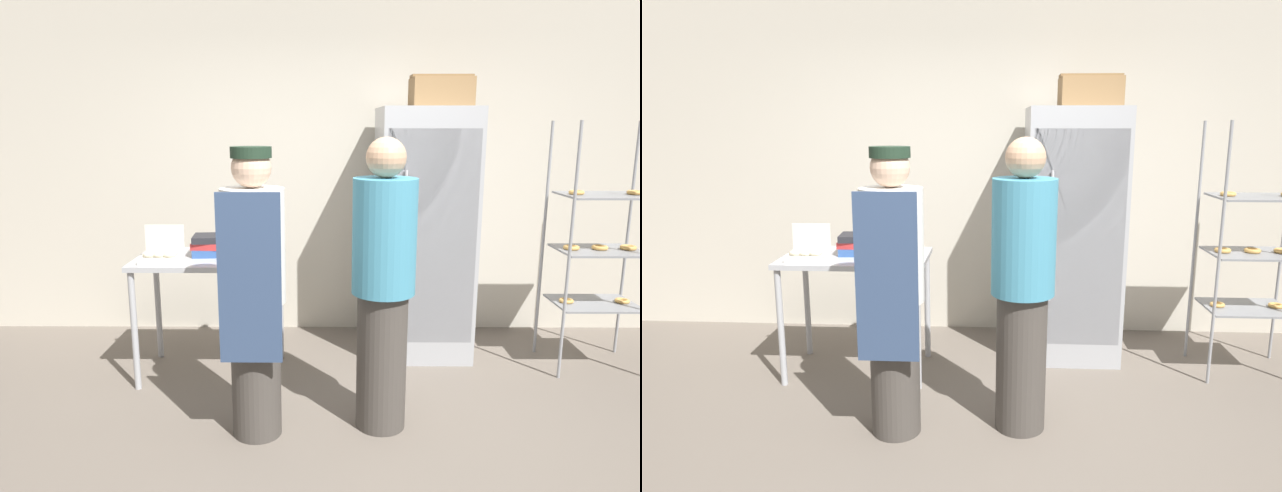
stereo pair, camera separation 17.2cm
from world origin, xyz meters
The scene contains 11 objects.
ground_plane centered at (0.00, 0.00, 0.00)m, with size 14.00×14.00×0.00m, color #6B6056.
back_wall centered at (0.00, 2.20, 1.49)m, with size 6.40×0.12×2.98m, color beige.
refrigerator centered at (0.72, 1.66, 0.95)m, with size 0.71×0.78×1.90m.
baking_rack centered at (1.95, 1.34, 0.89)m, with size 0.66×0.50×1.80m.
prep_counter centered at (-0.85, 1.19, 0.76)m, with size 1.02×0.64×0.87m.
donut_box centered at (-1.15, 1.02, 0.92)m, with size 0.27×0.20×0.24m.
blender_pitcher centered at (-0.56, 1.37, 0.98)m, with size 0.12×0.12×0.26m.
binder_stack centered at (-0.83, 1.24, 0.94)m, with size 0.29×0.25×0.14m.
cardboard_storage_box centered at (0.81, 1.63, 2.01)m, with size 0.44×0.33×0.23m.
person_baker centered at (-0.44, 0.34, 0.86)m, with size 0.35×0.37×1.66m.
person_customer centered at (0.29, 0.44, 0.87)m, with size 0.36×0.36×1.71m.
Camera 1 is at (-0.05, -2.71, 1.77)m, focal length 32.00 mm.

